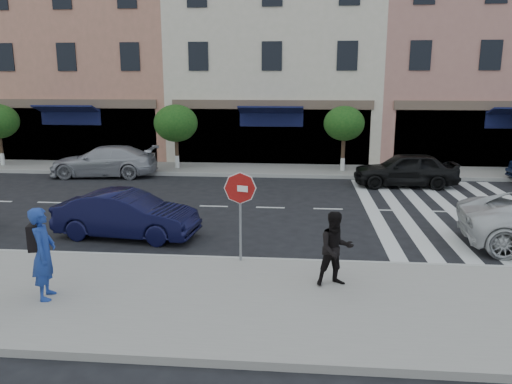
# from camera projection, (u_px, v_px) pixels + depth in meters

# --- Properties ---
(ground) EXTENTS (120.00, 120.00, 0.00)m
(ground) POSITION_uv_depth(u_px,v_px,m) (261.00, 244.00, 13.52)
(ground) COLOR black
(ground) RESTS_ON ground
(sidewalk_near) EXTENTS (60.00, 4.50, 0.15)m
(sidewalk_near) POSITION_uv_depth(u_px,v_px,m) (246.00, 302.00, 9.86)
(sidewalk_near) COLOR gray
(sidewalk_near) RESTS_ON ground
(sidewalk_far) EXTENTS (60.00, 3.00, 0.15)m
(sidewalk_far) POSITION_uv_depth(u_px,v_px,m) (279.00, 170.00, 24.19)
(sidewalk_far) COLOR gray
(sidewalk_far) RESTS_ON ground
(building_west_mid) EXTENTS (10.00, 9.00, 14.00)m
(building_west_mid) POSITION_uv_depth(u_px,v_px,m) (100.00, 34.00, 29.48)
(building_west_mid) COLOR tan
(building_west_mid) RESTS_ON ground
(building_centre) EXTENTS (11.00, 9.00, 11.00)m
(building_centre) POSITION_uv_depth(u_px,v_px,m) (277.00, 60.00, 28.87)
(building_centre) COLOR beige
(building_centre) RESTS_ON ground
(building_east_mid) EXTENTS (13.00, 9.00, 13.00)m
(building_east_mid) POSITION_uv_depth(u_px,v_px,m) (493.00, 40.00, 27.58)
(building_east_mid) COLOR tan
(building_east_mid) RESTS_ON ground
(street_tree_wb) EXTENTS (2.10, 2.10, 3.06)m
(street_tree_wb) POSITION_uv_depth(u_px,v_px,m) (176.00, 124.00, 23.95)
(street_tree_wb) COLOR #473323
(street_tree_wb) RESTS_ON sidewalk_far
(street_tree_c) EXTENTS (1.90, 1.90, 3.04)m
(street_tree_c) POSITION_uv_depth(u_px,v_px,m) (344.00, 124.00, 23.23)
(street_tree_c) COLOR #473323
(street_tree_c) RESTS_ON sidewalk_far
(stop_sign) EXTENTS (0.72, 0.28, 2.15)m
(stop_sign) POSITION_uv_depth(u_px,v_px,m) (240.00, 196.00, 11.55)
(stop_sign) COLOR gray
(stop_sign) RESTS_ON sidewalk_near
(photographer) EXTENTS (0.59, 0.76, 1.84)m
(photographer) POSITION_uv_depth(u_px,v_px,m) (44.00, 253.00, 9.69)
(photographer) COLOR navy
(photographer) RESTS_ON sidewalk_near
(walker) EXTENTS (0.91, 0.80, 1.58)m
(walker) POSITION_uv_depth(u_px,v_px,m) (336.00, 249.00, 10.33)
(walker) COLOR black
(walker) RESTS_ON sidewalk_near
(car_near_mid) EXTENTS (4.12, 1.83, 1.31)m
(car_near_mid) POSITION_uv_depth(u_px,v_px,m) (127.00, 215.00, 14.01)
(car_near_mid) COLOR black
(car_near_mid) RESTS_ON ground
(car_far_left) EXTENTS (4.97, 2.35, 1.40)m
(car_far_left) POSITION_uv_depth(u_px,v_px,m) (104.00, 161.00, 22.92)
(car_far_left) COLOR #9F9EA4
(car_far_left) RESTS_ON ground
(car_far_mid) EXTENTS (4.25, 1.79, 1.44)m
(car_far_mid) POSITION_uv_depth(u_px,v_px,m) (405.00, 169.00, 20.76)
(car_far_mid) COLOR black
(car_far_mid) RESTS_ON ground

